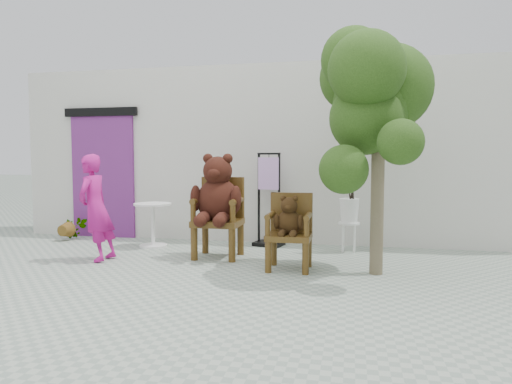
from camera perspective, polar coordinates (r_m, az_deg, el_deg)
ground_plane at (r=5.30m, az=-4.05°, el=-11.35°), size 60.00×60.00×0.00m
back_wall at (r=8.13m, az=1.96°, el=4.75°), size 9.00×1.00×3.00m
doorway at (r=8.70m, az=-18.56°, el=2.29°), size 1.40×0.11×2.33m
chair_big at (r=6.54m, az=-4.78°, el=-0.96°), size 0.74×0.78×1.49m
chair_small at (r=5.87m, az=4.21°, el=-4.06°), size 0.56×0.51×0.97m
person at (r=6.70m, az=-19.38°, el=-1.89°), size 0.37×0.55×1.48m
cafe_table at (r=7.54m, az=-12.76°, el=-3.38°), size 0.60×0.60×0.70m
display_stand at (r=7.42m, az=1.60°, el=-2.27°), size 0.52×0.45×1.51m
stool_bucket at (r=7.06m, az=11.60°, el=-2.22°), size 0.32×0.32×1.45m
tree at (r=5.95m, az=14.31°, el=12.19°), size 1.43×1.76×3.01m
potted_plant at (r=8.64m, az=-22.09°, el=-4.03°), size 0.43×0.38×0.46m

